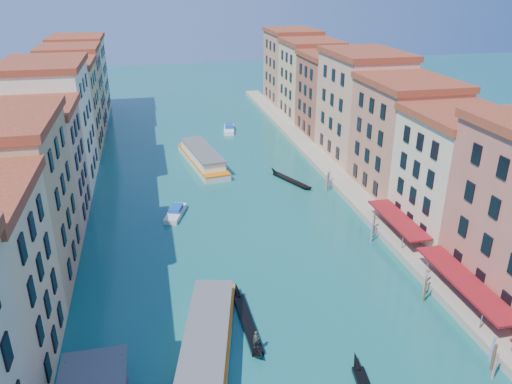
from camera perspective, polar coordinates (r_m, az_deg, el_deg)
left_bank_palazzos at (r=85.85m, az=-22.88°, el=5.56°), size 12.80×128.40×21.00m
right_bank_palazzos at (r=93.40m, az=13.40°, el=8.11°), size 12.80×128.40×21.00m
quay at (r=93.12m, az=8.42°, el=2.47°), size 4.00×140.00×1.00m
restaurant_awnings at (r=58.87m, az=23.07°, el=-9.67°), size 3.20×44.55×3.12m
mooring_poles_right at (r=62.23m, az=17.50°, el=-8.75°), size 1.44×54.24×3.20m
vaporetto_near at (r=50.18m, az=-5.54°, el=-16.34°), size 8.39×19.42×2.82m
vaporetto_far at (r=96.76m, az=-6.17°, el=3.96°), size 7.97×21.32×3.10m
gondola_fore at (r=53.38m, az=-1.00°, el=-14.57°), size 1.35×12.79×2.55m
gondola_far at (r=88.43m, az=3.93°, el=1.42°), size 5.62×11.09×1.67m
motorboat_mid at (r=76.55m, az=-9.19°, el=-2.30°), size 3.96×6.74×1.33m
motorboat_far at (r=118.21m, az=-3.10°, el=7.23°), size 3.46×7.48×1.49m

